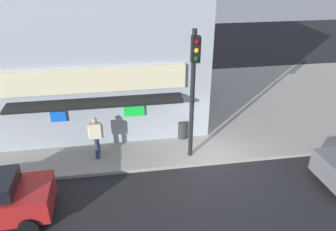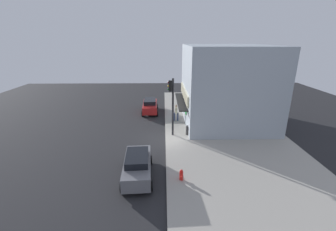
# 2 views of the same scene
# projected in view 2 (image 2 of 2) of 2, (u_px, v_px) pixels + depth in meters

# --- Properties ---
(ground_plane) EXTENTS (55.67, 55.67, 0.00)m
(ground_plane) POSITION_uv_depth(u_px,v_px,m) (165.00, 140.00, 20.81)
(ground_plane) COLOR #232326
(sidewalk) EXTENTS (37.11, 11.28, 0.15)m
(sidewalk) POSITION_uv_depth(u_px,v_px,m) (227.00, 139.00, 20.90)
(sidewalk) COLOR #A39E93
(sidewalk) RESTS_ON ground_plane
(corner_building) EXTENTS (9.93, 9.52, 8.03)m
(corner_building) POSITION_uv_depth(u_px,v_px,m) (226.00, 85.00, 23.97)
(corner_building) COLOR #9EA8B2
(corner_building) RESTS_ON sidewalk
(traffic_light) EXTENTS (0.32, 0.58, 5.35)m
(traffic_light) POSITION_uv_depth(u_px,v_px,m) (172.00, 100.00, 20.47)
(traffic_light) COLOR black
(traffic_light) RESTS_ON sidewalk
(fire_hydrant) EXTENTS (0.48, 0.24, 0.74)m
(fire_hydrant) POSITION_uv_depth(u_px,v_px,m) (181.00, 175.00, 14.60)
(fire_hydrant) COLOR red
(fire_hydrant) RESTS_ON sidewalk
(trash_can) EXTENTS (0.45, 0.45, 0.84)m
(trash_can) POSITION_uv_depth(u_px,v_px,m) (188.00, 130.00, 21.49)
(trash_can) COLOR #2D2D2D
(trash_can) RESTS_ON sidewalk
(pedestrian) EXTENTS (0.62, 0.54, 1.82)m
(pedestrian) POSITION_uv_depth(u_px,v_px,m) (176.00, 112.00, 24.93)
(pedestrian) COLOR navy
(pedestrian) RESTS_ON sidewalk
(potted_plant_by_doorway) EXTENTS (0.65, 0.65, 1.00)m
(potted_plant_by_doorway) POSITION_uv_depth(u_px,v_px,m) (189.00, 116.00, 25.09)
(potted_plant_by_doorway) COLOR #59595B
(potted_plant_by_doorway) RESTS_ON sidewalk
(potted_plant_by_window) EXTENTS (0.67, 0.67, 0.99)m
(potted_plant_by_window) POSITION_uv_depth(u_px,v_px,m) (186.00, 109.00, 27.53)
(potted_plant_by_window) COLOR gray
(potted_plant_by_window) RESTS_ON sidewalk
(parked_car_grey) EXTENTS (4.54, 2.15, 1.64)m
(parked_car_grey) POSITION_uv_depth(u_px,v_px,m) (137.00, 165.00, 15.03)
(parked_car_grey) COLOR slate
(parked_car_grey) RESTS_ON ground_plane
(parked_car_red) EXTENTS (4.47, 2.05, 1.65)m
(parked_car_red) POSITION_uv_depth(u_px,v_px,m) (150.00, 106.00, 28.33)
(parked_car_red) COLOR #AD1E1E
(parked_car_red) RESTS_ON ground_plane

